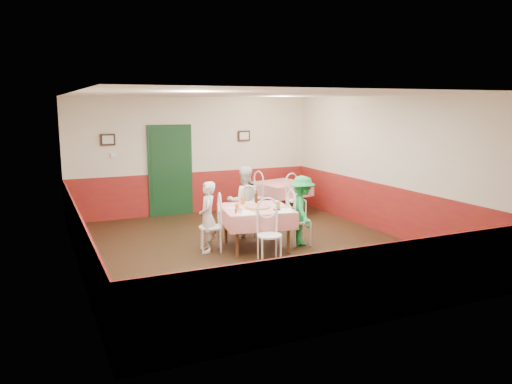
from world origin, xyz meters
name	(u,v)px	position (x,y,z in m)	size (l,w,h in m)	color
floor	(252,249)	(0.00, 0.00, 0.00)	(7.00, 7.00, 0.00)	black
ceiling	(252,94)	(0.00, 0.00, 2.80)	(7.00, 7.00, 0.00)	white
back_wall	(194,156)	(0.00, 3.50, 1.40)	(6.00, 0.10, 2.80)	beige
front_wall	(375,212)	(0.00, -3.50, 1.40)	(6.00, 0.10, 2.80)	beige
left_wall	(75,185)	(-3.00, 0.00, 1.40)	(0.10, 7.00, 2.80)	beige
right_wall	(387,166)	(3.00, 0.00, 1.40)	(0.10, 7.00, 2.80)	beige
wainscot_back	(195,192)	(0.00, 3.48, 0.50)	(6.00, 0.03, 1.00)	maroon
wainscot_front	(371,285)	(0.00, -3.48, 0.50)	(6.00, 0.03, 1.00)	maroon
wainscot_left	(80,241)	(-2.98, 0.00, 0.50)	(0.03, 7.00, 1.00)	maroon
wainscot_right	(385,209)	(2.98, 0.00, 0.50)	(0.03, 7.00, 1.00)	maroon
door	(170,172)	(-0.60, 3.45, 1.05)	(0.96, 0.06, 2.10)	black
picture_left	(108,140)	(-2.00, 3.45, 1.85)	(0.32, 0.03, 0.26)	black
picture_right	(244,136)	(1.30, 3.45, 1.85)	(0.32, 0.03, 0.26)	black
thermostat	(113,155)	(-1.90, 3.45, 1.50)	(0.10, 0.03, 0.10)	white
main_table	(256,228)	(0.11, 0.08, 0.38)	(1.22, 1.22, 0.77)	red
second_table	(281,198)	(1.89, 2.52, 0.38)	(1.12, 1.12, 0.77)	red
chair_left	(211,227)	(-0.73, 0.21, 0.45)	(0.42, 0.42, 0.90)	white
chair_right	(299,221)	(0.95, -0.05, 0.45)	(0.42, 0.42, 0.90)	white
chair_far	(245,214)	(0.24, 0.92, 0.45)	(0.42, 0.42, 0.90)	white
chair_near	(269,236)	(-0.02, -0.76, 0.45)	(0.42, 0.42, 0.90)	white
chair_second_a	(253,198)	(1.14, 2.52, 0.45)	(0.42, 0.42, 0.90)	white
chair_second_b	(296,201)	(1.89, 1.77, 0.45)	(0.42, 0.42, 0.90)	white
pizza	(258,207)	(0.12, 0.05, 0.77)	(0.44, 0.44, 0.03)	#B74723
plate_left	(233,208)	(-0.32, 0.16, 0.77)	(0.25, 0.25, 0.01)	white
plate_right	(277,206)	(0.52, 0.03, 0.77)	(0.25, 0.25, 0.01)	white
plate_far	(250,203)	(0.18, 0.50, 0.77)	(0.25, 0.25, 0.01)	white
glass_a	(237,208)	(-0.34, -0.10, 0.83)	(0.07, 0.07, 0.13)	#BF7219
glass_b	(278,205)	(0.43, -0.18, 0.82)	(0.07, 0.07, 0.13)	#BF7219
glass_c	(243,200)	(0.01, 0.47, 0.83)	(0.08, 0.08, 0.14)	#BF7219
beer_bottle	(256,197)	(0.27, 0.44, 0.87)	(0.06, 0.06, 0.23)	#381C0A
shaker_a	(239,211)	(-0.38, -0.26, 0.81)	(0.04, 0.04, 0.09)	silver
shaker_b	(241,211)	(-0.35, -0.29, 0.81)	(0.04, 0.04, 0.09)	silver
shaker_c	(236,211)	(-0.41, -0.22, 0.81)	(0.04, 0.04, 0.09)	#B23319
menu_left	(244,213)	(-0.27, -0.24, 0.76)	(0.30, 0.40, 0.00)	white
menu_right	(284,211)	(0.44, -0.38, 0.76)	(0.30, 0.40, 0.00)	white
wallet	(277,210)	(0.36, -0.28, 0.77)	(0.11, 0.09, 0.02)	black
diner_left	(208,217)	(-0.78, 0.22, 0.64)	(0.47, 0.31, 1.28)	gray
diner_far	(244,201)	(0.25, 0.97, 0.71)	(0.69, 0.54, 1.42)	gray
diner_right	(302,210)	(1.00, -0.06, 0.66)	(0.85, 0.49, 1.31)	gray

